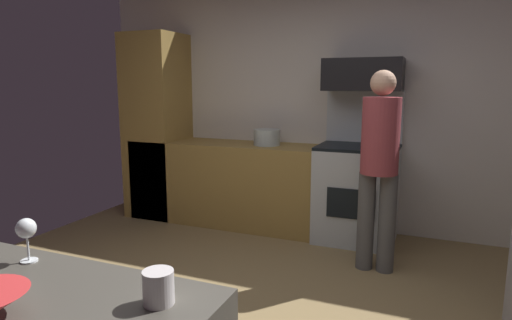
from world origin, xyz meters
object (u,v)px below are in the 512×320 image
Objects in this scene: oven_range at (357,189)px; stock_pot at (267,137)px; mug_coffee at (158,287)px; wine_glass_near at (26,230)px; microwave at (363,75)px; person_cook at (379,161)px.

stock_pot is at bearing 179.59° from oven_range.
mug_coffee is at bearing -74.30° from stock_pot.
wine_glass_near is at bearing -101.71° from oven_range.
stock_pot is at bearing -175.23° from microwave.
wine_glass_near is (-0.93, -2.50, 0.10)m from person_cook.
oven_range reaches higher than mug_coffee.
oven_range is at bearing -0.41° from stock_pot.
mug_coffee is (-0.32, -2.57, 0.03)m from person_cook.
mug_coffee is 0.36× the size of stock_pot.
oven_range reaches higher than wine_glass_near.
person_cook is at bearing -70.16° from microwave.
person_cook is at bearing 69.52° from wine_glass_near.
wine_glass_near is (-0.66, -3.17, 0.51)m from oven_range.
wine_glass_near is 0.58× the size of stock_pot.
oven_range is at bearing 78.29° from wine_glass_near.
microwave reaches higher than person_cook.
oven_range is at bearing 89.22° from mug_coffee.
oven_range is at bearing -90.00° from microwave.
stock_pot is (-0.30, 3.18, -0.03)m from wine_glass_near.
person_cook is at bearing -67.84° from oven_range.
microwave is 3.40m from mug_coffee.
microwave is 0.45× the size of person_cook.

